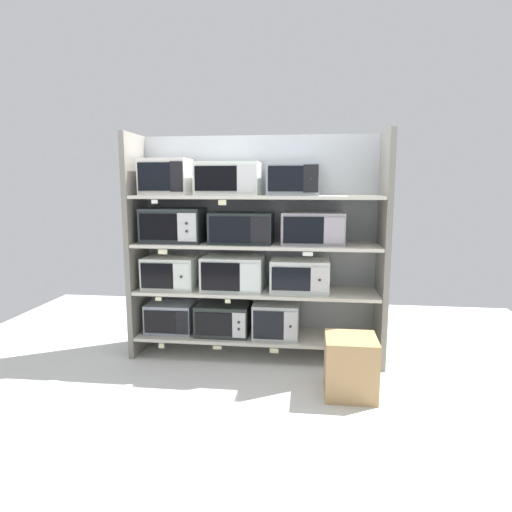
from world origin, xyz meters
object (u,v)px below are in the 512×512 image
(microwave_3, at_px, (171,272))
(shipping_carton, at_px, (350,366))
(microwave_1, at_px, (224,318))
(microwave_9, at_px, (166,177))
(microwave_4, at_px, (233,273))
(microwave_10, at_px, (228,179))
(microwave_0, at_px, (171,317))
(microwave_5, at_px, (300,275))
(microwave_6, at_px, (174,225))
(microwave_2, at_px, (276,319))
(microwave_11, at_px, (293,179))
(microwave_7, at_px, (242,228))
(microwave_8, at_px, (313,228))

(microwave_3, relative_size, shipping_carton, 1.06)
(microwave_1, xyz_separation_m, microwave_9, (-0.53, -0.00, 1.35))
(microwave_1, distance_m, microwave_3, 0.67)
(microwave_4, relative_size, microwave_10, 0.98)
(microwave_9, relative_size, shipping_carton, 0.95)
(microwave_10, bearing_deg, microwave_0, -179.97)
(microwave_5, height_order, microwave_6, microwave_6)
(microwave_1, relative_size, microwave_10, 0.87)
(microwave_4, bearing_deg, microwave_1, 179.87)
(microwave_0, distance_m, microwave_9, 1.35)
(microwave_2, relative_size, microwave_10, 0.75)
(microwave_2, relative_size, microwave_6, 0.77)
(microwave_9, height_order, microwave_11, microwave_9)
(microwave_11, bearing_deg, microwave_0, -179.99)
(microwave_4, height_order, microwave_11, microwave_11)
(microwave_4, relative_size, microwave_6, 1.01)
(microwave_1, relative_size, microwave_11, 1.10)
(microwave_2, bearing_deg, microwave_1, 179.98)
(microwave_10, bearing_deg, microwave_2, -0.04)
(microwave_10, bearing_deg, microwave_7, -0.15)
(microwave_0, bearing_deg, microwave_9, 178.61)
(microwave_1, distance_m, microwave_9, 1.45)
(microwave_0, bearing_deg, microwave_4, -0.00)
(microwave_11, bearing_deg, microwave_9, -180.00)
(microwave_3, bearing_deg, microwave_6, 0.21)
(microwave_3, distance_m, microwave_11, 1.46)
(microwave_6, height_order, microwave_7, microwave_6)
(microwave_9, bearing_deg, microwave_8, -0.01)
(microwave_0, xyz_separation_m, microwave_2, (1.03, -0.00, 0.02))
(microwave_8, distance_m, microwave_11, 0.48)
(microwave_9, bearing_deg, microwave_6, 0.04)
(microwave_3, height_order, microwave_4, microwave_4)
(microwave_1, xyz_separation_m, microwave_10, (0.06, 0.00, 1.33))
(microwave_0, xyz_separation_m, microwave_4, (0.62, -0.00, 0.46))
(microwave_6, relative_size, microwave_8, 0.99)
(microwave_0, relative_size, shipping_carton, 0.97)
(microwave_5, bearing_deg, microwave_3, -179.99)
(microwave_5, height_order, microwave_10, microwave_10)
(microwave_0, height_order, microwave_3, microwave_3)
(microwave_2, relative_size, microwave_3, 0.88)
(microwave_0, bearing_deg, microwave_8, -0.00)
(microwave_0, distance_m, microwave_4, 0.77)
(microwave_3, relative_size, microwave_8, 0.87)
(microwave_4, height_order, microwave_10, microwave_10)
(shipping_carton, bearing_deg, microwave_11, 124.51)
(microwave_1, relative_size, microwave_7, 0.88)
(microwave_1, distance_m, microwave_8, 1.22)
(microwave_7, bearing_deg, microwave_11, 0.03)
(microwave_0, bearing_deg, microwave_5, 0.01)
(microwave_1, xyz_separation_m, microwave_11, (0.65, 0.00, 1.32))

